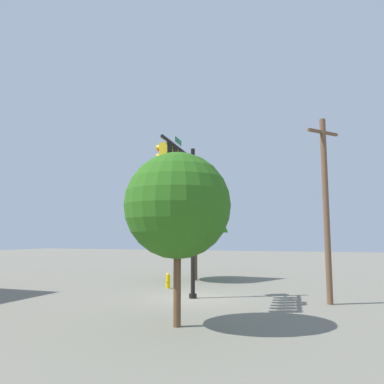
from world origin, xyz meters
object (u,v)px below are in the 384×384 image
(fire_hydrant, at_px, (168,281))
(tree_mid, at_px, (178,206))
(tree_near, at_px, (195,196))
(signal_pole_assembly, at_px, (183,179))
(utility_pole, at_px, (326,205))

(fire_hydrant, distance_m, tree_mid, 9.62)
(tree_near, height_order, tree_mid, tree_near)
(signal_pole_assembly, xyz_separation_m, tree_mid, (3.79, 1.28, -1.51))
(utility_pole, bearing_deg, fire_hydrant, -105.47)
(fire_hydrant, height_order, tree_mid, tree_mid)
(signal_pole_assembly, bearing_deg, tree_near, -164.54)
(signal_pole_assembly, bearing_deg, utility_pole, 108.85)
(utility_pole, xyz_separation_m, fire_hydrant, (-2.33, -8.43, -3.78))
(signal_pole_assembly, xyz_separation_m, fire_hydrant, (-4.35, -2.52, -4.96))
(signal_pole_assembly, height_order, fire_hydrant, signal_pole_assembly)
(signal_pole_assembly, relative_size, fire_hydrant, 8.55)
(fire_hydrant, height_order, tree_near, tree_near)
(fire_hydrant, distance_m, tree_near, 6.62)
(utility_pole, distance_m, fire_hydrant, 9.53)
(signal_pole_assembly, height_order, tree_near, tree_near)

